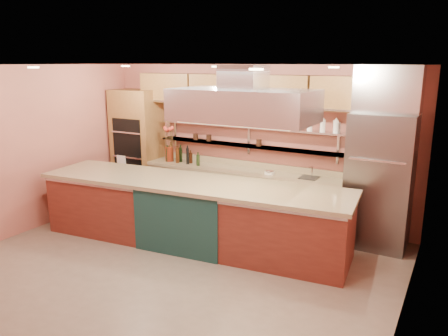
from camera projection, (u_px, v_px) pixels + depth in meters
The scene contains 21 objects.
floor at pixel (175, 266), 6.26m from camera, with size 6.00×5.00×0.02m, color gray.
ceiling at pixel (169, 65), 5.60m from camera, with size 6.00×5.00×0.02m, color black.
wall_back at pixel (252, 142), 8.05m from camera, with size 6.00×0.04×2.80m, color #C16B5B.
wall_front at pixel (5, 231), 3.81m from camera, with size 6.00×0.04×2.80m, color #C16B5B.
wall_left at pixel (27, 150), 7.35m from camera, with size 0.04×5.00×2.80m, color #C16B5B.
wall_right at pixel (409, 205), 4.51m from camera, with size 0.04×5.00×2.80m, color #C16B5B.
oven_stack at pixel (138, 146), 9.00m from camera, with size 0.95×0.64×2.30m, color olive.
refrigerator at pixel (379, 181), 6.72m from camera, with size 0.95×0.72×2.10m, color slate.
back_counter at pixel (242, 194), 8.04m from camera, with size 3.84×0.64×0.93m, color tan.
wall_shelf_lower at pixel (246, 146), 7.98m from camera, with size 3.60×0.26×0.03m, color silver.
wall_shelf_upper at pixel (247, 127), 7.89m from camera, with size 3.60×0.26×0.03m, color silver.
upper_cabinets at pixel (248, 90), 7.67m from camera, with size 4.60×0.36×0.55m, color olive.
range_hood at pixel (243, 105), 6.09m from camera, with size 2.00×1.00×0.45m, color silver.
ceiling_downlights at pixel (179, 67), 5.77m from camera, with size 4.00×2.80×0.02m, color #FFE5A5.
island at pixel (192, 212), 6.92m from camera, with size 4.93×1.07×1.03m, color maroon.
flower_vase at pixel (169, 154), 8.60m from camera, with size 0.16×0.16×0.29m, color maroon.
oil_bottle_cluster at pixel (184, 156), 8.44m from camera, with size 0.83×0.24×0.27m, color black.
kitchen_scale at pixel (270, 172), 7.61m from camera, with size 0.15×0.11×0.08m, color white.
bar_faucet at pixel (312, 172), 7.34m from camera, with size 0.03×0.03×0.21m, color silver.
copper_kettle at pixel (203, 119), 8.32m from camera, with size 0.17×0.17×0.14m, color orange.
green_canister at pixel (221, 119), 8.12m from camera, with size 0.16×0.16×0.20m, color #0F4927.
Camera 1 is at (3.41, -4.68, 2.84)m, focal length 35.00 mm.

